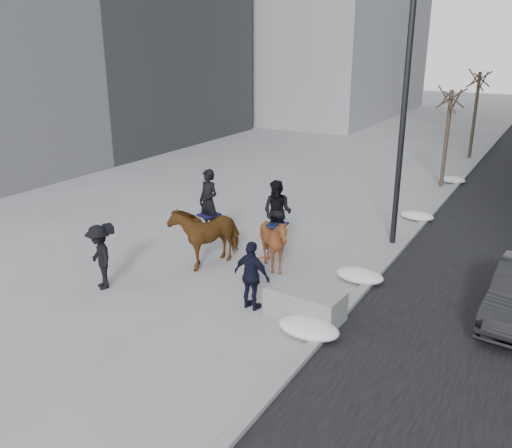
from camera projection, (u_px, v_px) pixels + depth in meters
The scene contains 11 objects.
ground at pixel (233, 290), 14.35m from camera, with size 120.00×120.00×0.00m, color gray.
curb at pixel (436, 208), 21.08m from camera, with size 0.25×90.00×0.12m, color gray.
planter at pixel (305, 304), 12.84m from camera, with size 1.80×0.90×0.72m, color gray.
tree_near at pixel (447, 134), 23.63m from camera, with size 1.20×1.20×4.69m, color #3D2A24, non-canonical shape.
tree_far at pixel (475, 111), 29.32m from camera, with size 1.20×1.20×5.13m, color #382921, non-canonical shape.
mounted_left at pixel (207, 229), 15.84m from camera, with size 1.49×2.34×2.79m.
mounted_right at pixel (275, 236), 15.25m from camera, with size 1.47×1.64×2.62m.
feeder at pixel (252, 276), 13.11m from camera, with size 1.07×0.91×1.75m.
camera_crew at pixel (100, 257), 14.23m from camera, with size 1.31×1.14×1.75m.
lamppost at pixel (406, 85), 16.04m from camera, with size 0.25×0.81×9.09m.
snow_piles at pixel (388, 246), 16.91m from camera, with size 1.43×16.40×0.36m.
Camera 1 is at (7.05, -10.93, 6.35)m, focal length 38.00 mm.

